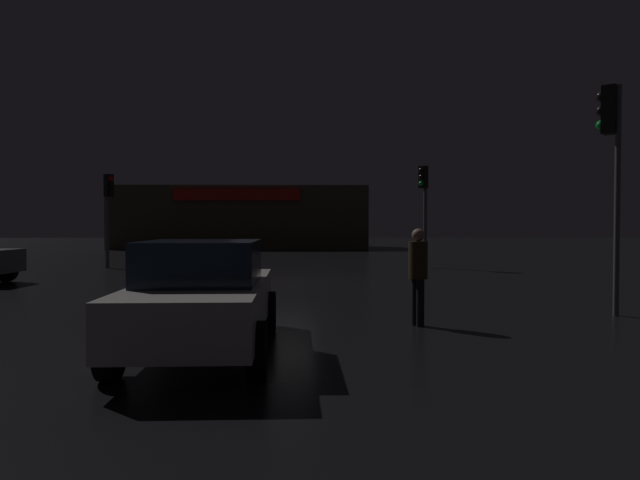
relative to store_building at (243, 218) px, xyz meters
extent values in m
plane|color=black|center=(3.78, -26.96, -2.30)|extent=(120.00, 120.00, 0.00)
cube|color=brown|center=(0.00, 0.01, 0.00)|extent=(18.61, 7.14, 4.59)
cube|color=red|center=(0.00, -3.71, 1.59)|extent=(8.87, 0.24, 0.81)
cylinder|color=#595B60|center=(9.78, -20.69, -0.19)|extent=(0.16, 0.16, 4.22)
cube|color=black|center=(9.67, -20.80, 1.47)|extent=(0.41, 0.41, 0.91)
sphere|color=black|center=(9.56, -20.91, 1.74)|extent=(0.20, 0.20, 0.20)
sphere|color=black|center=(9.56, -20.91, 1.47)|extent=(0.20, 0.20, 0.20)
sphere|color=#19D13F|center=(9.56, -20.91, 1.20)|extent=(0.20, 0.20, 0.20)
cylinder|color=#595B60|center=(10.93, -33.52, -0.02)|extent=(0.11, 0.11, 4.57)
cube|color=black|center=(10.82, -33.42, 1.79)|extent=(0.41, 0.41, 0.95)
sphere|color=black|center=(10.70, -33.31, 2.08)|extent=(0.20, 0.20, 0.20)
sphere|color=black|center=(10.70, -33.31, 1.79)|extent=(0.20, 0.20, 0.20)
sphere|color=#19D13F|center=(10.70, -33.31, 1.50)|extent=(0.20, 0.20, 0.20)
cylinder|color=#595B60|center=(-3.41, -20.55, -0.36)|extent=(0.16, 0.16, 3.87)
cube|color=black|center=(-3.29, -20.66, 1.11)|extent=(0.41, 0.41, 0.93)
sphere|color=red|center=(-3.17, -20.76, 1.39)|extent=(0.20, 0.20, 0.20)
sphere|color=black|center=(-3.17, -20.76, 1.11)|extent=(0.20, 0.20, 0.20)
sphere|color=black|center=(-3.17, -20.76, 0.83)|extent=(0.20, 0.20, 0.20)
cube|color=silver|center=(3.32, -36.60, -1.62)|extent=(1.77, 4.54, 0.66)
cube|color=black|center=(3.32, -36.78, -1.00)|extent=(1.56, 1.92, 0.58)
cylinder|color=black|center=(2.45, -35.12, -1.95)|extent=(0.23, 0.69, 0.69)
cylinder|color=black|center=(4.15, -35.10, -1.95)|extent=(0.23, 0.69, 0.69)
cylinder|color=black|center=(2.49, -38.10, -1.95)|extent=(0.23, 0.69, 0.69)
cylinder|color=black|center=(4.19, -38.08, -1.95)|extent=(0.23, 0.69, 0.69)
cylinder|color=black|center=(-4.67, -26.26, -1.95)|extent=(0.72, 0.26, 0.70)
cylinder|color=black|center=(6.75, -34.49, -1.88)|extent=(0.14, 0.14, 0.84)
cylinder|color=black|center=(6.81, -34.64, -1.88)|extent=(0.14, 0.14, 0.84)
cylinder|color=#3F2D19|center=(6.78, -34.57, -1.12)|extent=(0.44, 0.44, 0.67)
sphere|color=tan|center=(6.78, -34.57, -0.67)|extent=(0.23, 0.23, 0.23)
cylinder|color=gold|center=(-3.03, -18.15, -1.81)|extent=(0.11, 0.11, 0.97)
camera|label=1|loc=(4.75, -44.91, -0.47)|focal=32.82mm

